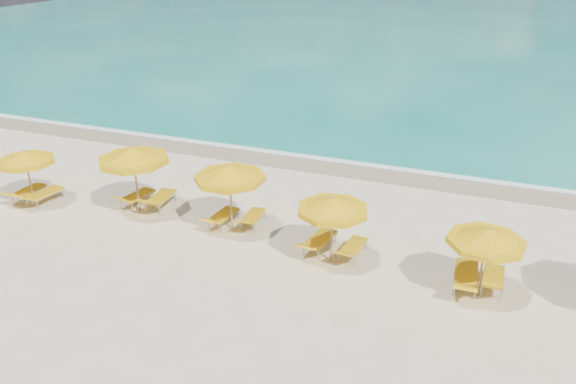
% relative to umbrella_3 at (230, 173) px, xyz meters
% --- Properties ---
extents(ground_plane, '(120.00, 120.00, 0.00)m').
position_rel_umbrella_3_xyz_m(ground_plane, '(1.63, -0.50, -2.02)').
color(ground_plane, beige).
extents(ocean, '(120.00, 80.00, 0.30)m').
position_rel_umbrella_3_xyz_m(ocean, '(1.63, 47.50, -2.02)').
color(ocean, '#167F69').
rests_on(ocean, ground).
extents(wet_sand_band, '(120.00, 2.60, 0.01)m').
position_rel_umbrella_3_xyz_m(wet_sand_band, '(1.63, 6.90, -2.02)').
color(wet_sand_band, tan).
rests_on(wet_sand_band, ground).
extents(foam_line, '(120.00, 1.20, 0.03)m').
position_rel_umbrella_3_xyz_m(foam_line, '(1.63, 7.70, -2.02)').
color(foam_line, white).
rests_on(foam_line, ground).
extents(whitecap_near, '(14.00, 0.36, 0.05)m').
position_rel_umbrella_3_xyz_m(whitecap_near, '(-4.37, 16.50, -2.02)').
color(whitecap_near, white).
rests_on(whitecap_near, ground).
extents(whitecap_far, '(18.00, 0.30, 0.05)m').
position_rel_umbrella_3_xyz_m(whitecap_far, '(9.63, 23.50, -2.02)').
color(whitecap_far, white).
rests_on(whitecap_far, ground).
extents(umbrella_1, '(2.68, 2.68, 2.07)m').
position_rel_umbrella_3_xyz_m(umbrella_1, '(-7.76, -0.74, -0.26)').
color(umbrella_1, '#A48252').
rests_on(umbrella_1, ground).
extents(umbrella_2, '(3.13, 3.13, 2.49)m').
position_rel_umbrella_3_xyz_m(umbrella_2, '(-3.68, 0.03, 0.10)').
color(umbrella_2, '#A48252').
rests_on(umbrella_2, ground).
extents(umbrella_3, '(3.02, 3.02, 2.37)m').
position_rel_umbrella_3_xyz_m(umbrella_3, '(0.00, 0.00, 0.00)').
color(umbrella_3, '#A48252').
rests_on(umbrella_3, ground).
extents(umbrella_4, '(2.40, 2.40, 2.17)m').
position_rel_umbrella_3_xyz_m(umbrella_4, '(3.69, -0.76, -0.17)').
color(umbrella_4, '#A48252').
rests_on(umbrella_4, ground).
extents(umbrella_5, '(2.46, 2.46, 2.10)m').
position_rel_umbrella_3_xyz_m(umbrella_5, '(7.96, -1.04, -0.23)').
color(umbrella_5, '#A48252').
rests_on(umbrella_5, ground).
extents(lounger_1_left, '(0.67, 1.74, 0.67)m').
position_rel_umbrella_3_xyz_m(lounger_1_left, '(-8.15, -0.58, -1.82)').
color(lounger_1_left, '#A5A8AD').
rests_on(lounger_1_left, ground).
extents(lounger_1_right, '(0.87, 1.84, 0.69)m').
position_rel_umbrella_3_xyz_m(lounger_1_right, '(-7.38, -0.57, -1.81)').
color(lounger_1_right, '#A5A8AD').
rests_on(lounger_1_right, ground).
extents(lounger_2_left, '(0.83, 1.81, 0.75)m').
position_rel_umbrella_3_xyz_m(lounger_2_left, '(-4.07, 0.46, -1.81)').
color(lounger_2_left, '#A5A8AD').
rests_on(lounger_2_left, ground).
extents(lounger_2_right, '(0.75, 1.90, 0.80)m').
position_rel_umbrella_3_xyz_m(lounger_2_right, '(-3.16, 0.58, -1.80)').
color(lounger_2_right, '#A5A8AD').
rests_on(lounger_2_right, ground).
extents(lounger_3_left, '(0.70, 1.74, 0.65)m').
position_rel_umbrella_3_xyz_m(lounger_3_left, '(-0.43, 0.18, -1.82)').
color(lounger_3_left, '#A5A8AD').
rests_on(lounger_3_left, ground).
extents(lounger_3_right, '(0.64, 1.67, 0.65)m').
position_rel_umbrella_3_xyz_m(lounger_3_right, '(0.54, 0.49, -1.83)').
color(lounger_3_right, '#A5A8AD').
rests_on(lounger_3_right, ground).
extents(lounger_4_left, '(0.87, 1.91, 0.69)m').
position_rel_umbrella_3_xyz_m(lounger_4_left, '(3.16, -0.26, -1.81)').
color(lounger_4_left, '#A5A8AD').
rests_on(lounger_4_left, ground).
extents(lounger_4_right, '(0.73, 1.70, 0.63)m').
position_rel_umbrella_3_xyz_m(lounger_4_right, '(4.23, -0.27, -1.83)').
color(lounger_4_right, '#A5A8AD').
rests_on(lounger_4_right, ground).
extents(lounger_5_left, '(0.71, 2.01, 0.71)m').
position_rel_umbrella_3_xyz_m(lounger_5_left, '(7.59, -0.74, -1.79)').
color(lounger_5_left, '#A5A8AD').
rests_on(lounger_5_left, ground).
extents(lounger_5_right, '(0.62, 1.71, 0.76)m').
position_rel_umbrella_3_xyz_m(lounger_5_right, '(8.31, -0.59, -1.81)').
color(lounger_5_right, '#A5A8AD').
rests_on(lounger_5_right, ground).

